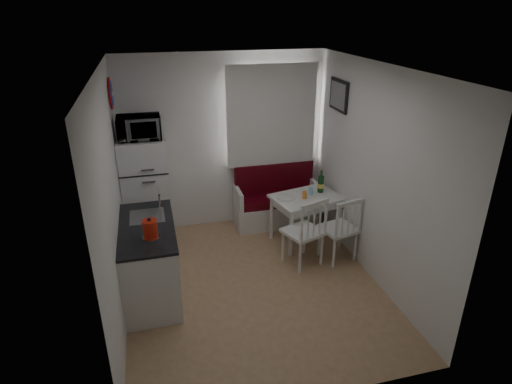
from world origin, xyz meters
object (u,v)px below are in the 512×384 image
at_px(dining_table, 306,202).
at_px(kettle, 150,229).
at_px(kitchen_counter, 150,260).
at_px(bench, 276,204).
at_px(chair_left, 306,226).
at_px(microwave, 139,128).
at_px(wine_bottle, 321,181).
at_px(chair_right, 342,224).
at_px(fridge, 146,192).

bearing_deg(dining_table, kettle, -166.93).
bearing_deg(kitchen_counter, bench, 34.70).
height_order(chair_left, microwave, microwave).
bearing_deg(wine_bottle, bench, 133.16).
bearing_deg(wine_bottle, kitchen_counter, -161.31).
bearing_deg(chair_left, kitchen_counter, 161.42).
height_order(chair_right, microwave, microwave).
xyz_separation_m(chair_left, wine_bottle, (0.50, 0.77, 0.26)).
xyz_separation_m(bench, chair_left, (-0.01, -1.30, 0.29)).
bearing_deg(bench, chair_left, -90.27).
distance_m(kitchen_counter, kettle, 0.65).
relative_size(chair_right, fridge, 0.33).
relative_size(chair_left, wine_bottle, 1.69).
xyz_separation_m(bench, wine_bottle, (0.49, -0.53, 0.56)).
height_order(chair_left, wine_bottle, wine_bottle).
distance_m(bench, chair_left, 1.33).
xyz_separation_m(fridge, microwave, (0.00, -0.05, 0.93)).
height_order(microwave, wine_bottle, microwave).
bearing_deg(microwave, chair_left, -30.47).
xyz_separation_m(dining_table, fridge, (-2.18, 0.52, 0.17)).
distance_m(kitchen_counter, dining_table, 2.32).
bearing_deg(wine_bottle, microwave, 171.45).
relative_size(dining_table, chair_left, 1.80).
bearing_deg(microwave, bench, 4.73).
bearing_deg(kitchen_counter, microwave, 89.06).
relative_size(bench, fridge, 0.84).
relative_size(dining_table, fridge, 0.67).
bearing_deg(bench, microwave, -175.27).
height_order(bench, dining_table, bench).
xyz_separation_m(chair_left, kettle, (-1.90, -0.38, 0.42)).
relative_size(kettle, wine_bottle, 0.71).
distance_m(chair_left, wine_bottle, 0.96).
bearing_deg(chair_left, chair_right, -19.73).
distance_m(bench, fridge, 2.00).
bearing_deg(wine_bottle, kettle, -154.38).
relative_size(dining_table, wine_bottle, 3.04).
distance_m(dining_table, microwave, 2.49).
bearing_deg(chair_left, wine_bottle, 36.75).
distance_m(kitchen_counter, chair_right, 2.45).
relative_size(bench, wine_bottle, 3.80).
xyz_separation_m(chair_left, chair_right, (0.50, 0.01, -0.03)).
bearing_deg(fridge, kettle, -88.90).
distance_m(kitchen_counter, chair_left, 1.96).
relative_size(microwave, wine_bottle, 1.60).
relative_size(chair_left, kettle, 2.37).
distance_m(fridge, wine_bottle, 2.47).
bearing_deg(chair_right, kettle, 176.16).
bearing_deg(chair_right, chair_left, 167.60).
bearing_deg(kettle, dining_table, 26.04).
xyz_separation_m(chair_left, fridge, (-1.93, 1.19, 0.18)).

